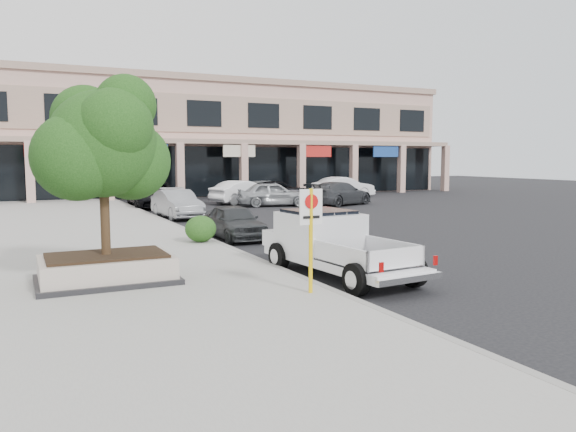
# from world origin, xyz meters

# --- Properties ---
(ground) EXTENTS (120.00, 120.00, 0.00)m
(ground) POSITION_xyz_m (0.00, 0.00, 0.00)
(ground) COLOR black
(ground) RESTS_ON ground
(sidewalk) EXTENTS (8.00, 52.00, 0.15)m
(sidewalk) POSITION_xyz_m (-5.50, 6.00, 0.07)
(sidewalk) COLOR gray
(sidewalk) RESTS_ON ground
(curb) EXTENTS (0.20, 52.00, 0.15)m
(curb) POSITION_xyz_m (-1.55, 6.00, 0.07)
(curb) COLOR gray
(curb) RESTS_ON ground
(strip_mall) EXTENTS (40.55, 12.43, 9.50)m
(strip_mall) POSITION_xyz_m (8.00, 33.93, 4.75)
(strip_mall) COLOR tan
(strip_mall) RESTS_ON ground
(planter) EXTENTS (3.20, 2.20, 0.68)m
(planter) POSITION_xyz_m (-6.02, 0.34, 0.48)
(planter) COLOR black
(planter) RESTS_ON sidewalk
(planter_tree) EXTENTS (2.90, 2.55, 4.00)m
(planter_tree) POSITION_xyz_m (-5.88, 0.49, 3.41)
(planter_tree) COLOR #322013
(planter_tree) RESTS_ON planter
(no_parking_sign) EXTENTS (0.55, 0.09, 2.30)m
(no_parking_sign) POSITION_xyz_m (-2.13, -2.72, 1.63)
(no_parking_sign) COLOR yellow
(no_parking_sign) RESTS_ON sidewalk
(hedge) EXTENTS (1.10, 0.99, 0.93)m
(hedge) POSITION_xyz_m (-2.10, 5.51, 0.62)
(hedge) COLOR #1A4112
(hedge) RESTS_ON sidewalk
(pickup_truck) EXTENTS (2.45, 5.56, 1.70)m
(pickup_truck) POSITION_xyz_m (-0.35, -1.04, 0.85)
(pickup_truck) COLOR white
(pickup_truck) RESTS_ON ground
(curb_car_a) EXTENTS (1.58, 3.91, 1.33)m
(curb_car_a) POSITION_xyz_m (-0.40, 6.68, 0.66)
(curb_car_a) COLOR #2B2E30
(curb_car_a) RESTS_ON ground
(curb_car_b) EXTENTS (1.81, 4.50, 1.45)m
(curb_car_b) POSITION_xyz_m (-0.46, 14.89, 0.73)
(curb_car_b) COLOR gray
(curb_car_b) RESTS_ON ground
(curb_car_c) EXTENTS (2.49, 5.01, 1.40)m
(curb_car_c) POSITION_xyz_m (0.03, 17.19, 0.70)
(curb_car_c) COLOR white
(curb_car_c) RESTS_ON ground
(curb_car_d) EXTENTS (3.11, 6.11, 1.65)m
(curb_car_d) POSITION_xyz_m (-0.09, 21.89, 0.83)
(curb_car_d) COLOR black
(curb_car_d) RESTS_ON ground
(lot_car_a) EXTENTS (4.94, 2.90, 1.58)m
(lot_car_a) POSITION_xyz_m (6.94, 19.20, 0.79)
(lot_car_a) COLOR #9B9FA3
(lot_car_a) RESTS_ON ground
(lot_car_b) EXTENTS (4.98, 3.12, 1.55)m
(lot_car_b) POSITION_xyz_m (5.92, 21.91, 0.78)
(lot_car_b) COLOR white
(lot_car_b) RESTS_ON ground
(lot_car_c) EXTENTS (5.71, 4.12, 1.54)m
(lot_car_c) POSITION_xyz_m (11.06, 17.90, 0.77)
(lot_car_c) COLOR #2F3135
(lot_car_c) RESTS_ON ground
(lot_car_d) EXTENTS (5.30, 2.69, 1.44)m
(lot_car_d) POSITION_xyz_m (8.90, 22.66, 0.72)
(lot_car_d) COLOR black
(lot_car_d) RESTS_ON ground
(lot_car_e) EXTENTS (4.46, 2.27, 1.45)m
(lot_car_e) POSITION_xyz_m (9.48, 26.01, 0.73)
(lot_car_e) COLOR #A1A4A9
(lot_car_e) RESTS_ON ground
(lot_car_f) EXTENTS (4.93, 1.96, 1.60)m
(lot_car_f) POSITION_xyz_m (15.12, 24.01, 0.80)
(lot_car_f) COLOR silver
(lot_car_f) RESTS_ON ground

